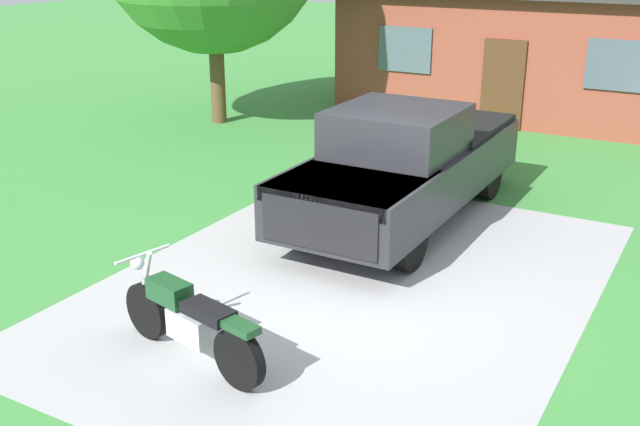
{
  "coord_description": "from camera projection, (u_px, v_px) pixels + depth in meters",
  "views": [
    {
      "loc": [
        4.12,
        -8.09,
        4.3
      ],
      "look_at": [
        -0.49,
        0.03,
        0.9
      ],
      "focal_mm": 42.51,
      "sensor_mm": 36.0,
      "label": 1
    }
  ],
  "objects": [
    {
      "name": "ground_plane",
      "position": [
        351.0,
        284.0,
        9.99
      ],
      "size": [
        80.0,
        80.0,
        0.0
      ],
      "primitive_type": "plane",
      "color": "#3F8C3D"
    },
    {
      "name": "driveway_pad",
      "position": [
        351.0,
        284.0,
        9.99
      ],
      "size": [
        5.88,
        8.05,
        0.01
      ],
      "primitive_type": "cube",
      "color": "#A9A9A9",
      "rests_on": "ground"
    },
    {
      "name": "pickup_truck",
      "position": [
        407.0,
        162.0,
        12.02
      ],
      "size": [
        2.01,
        5.63,
        1.9
      ],
      "color": "black",
      "rests_on": "ground"
    },
    {
      "name": "neighbor_house",
      "position": [
        534.0,
        41.0,
        19.56
      ],
      "size": [
        9.6,
        5.6,
        3.5
      ],
      "color": "brown",
      "rests_on": "ground"
    },
    {
      "name": "motorcycle",
      "position": [
        189.0,
        321.0,
        8.04
      ],
      "size": [
        2.18,
        0.84,
        1.09
      ],
      "color": "black",
      "rests_on": "ground"
    }
  ]
}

